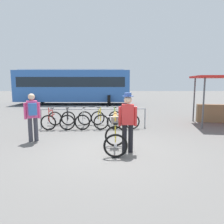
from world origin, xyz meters
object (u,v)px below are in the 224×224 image
racked_bike_white (83,119)px  racked_bike_teal (130,119)px  racked_bike_red (51,120)px  person_with_featured_bike (127,120)px  racked_bike_yellow (99,119)px  bus_distant (73,85)px  racked_bike_lime (115,119)px  featured_bicycle (115,134)px  racked_bike_black (67,119)px  pedestrian_with_backpack (32,114)px

racked_bike_white → racked_bike_teal: same height
racked_bike_red → person_with_featured_bike: (3.11, -3.28, 0.58)m
racked_bike_yellow → racked_bike_red: bearing=-176.5°
racked_bike_teal → bus_distant: bus_distant is taller
racked_bike_lime → person_with_featured_bike: (0.32, -3.45, 0.58)m
featured_bicycle → racked_bike_yellow: bearing=101.7°
racked_bike_red → person_with_featured_bike: size_ratio=0.64×
racked_bike_white → bus_distant: size_ratio=0.11×
racked_bike_lime → bus_distant: bearing=110.2°
racked_bike_black → racked_bike_yellow: same height
bus_distant → racked_bike_teal: bearing=-66.2°
racked_bike_black → person_with_featured_bike: 4.15m
racked_bike_white → racked_bike_teal: bearing=3.5°
racked_bike_teal → bus_distant: bearing=113.8°
racked_bike_black → racked_bike_white: (0.70, 0.04, -0.00)m
racked_bike_yellow → featured_bicycle: bearing=-78.3°
racked_bike_white → racked_bike_red: bearing=-176.5°
bus_distant → racked_bike_white: bearing=-77.3°
racked_bike_yellow → racked_bike_lime: 0.70m
racked_bike_red → featured_bicycle: (2.76, -3.10, 0.12)m
person_with_featured_bike → bus_distant: bus_distant is taller
racked_bike_lime → person_with_featured_bike: size_ratio=0.66×
racked_bike_black → pedestrian_with_backpack: (-0.72, -2.21, 0.57)m
person_with_featured_bike → racked_bike_red: bearing=133.5°
racked_bike_teal → pedestrian_with_backpack: size_ratio=0.69×
racked_bike_yellow → racked_bike_teal: (1.40, 0.09, -0.00)m
racked_bike_yellow → person_with_featured_bike: (1.02, -3.41, 0.58)m
featured_bicycle → pedestrian_with_backpack: pedestrian_with_backpack is taller
racked_bike_red → bus_distant: 10.16m
person_with_featured_bike → featured_bicycle: bearing=153.0°
racked_bike_teal → bus_distant: size_ratio=0.11×
racked_bike_white → racked_bike_yellow: 0.70m
racked_bike_black → pedestrian_with_backpack: 2.39m
racked_bike_white → racked_bike_teal: (2.10, 0.13, 0.00)m
racked_bike_white → featured_bicycle: featured_bicycle is taller
racked_bike_red → featured_bicycle: 4.16m
racked_bike_black → person_with_featured_bike: (2.41, -3.32, 0.58)m
racked_bike_black → bus_distant: 10.20m
racked_bike_black → racked_bike_red: bearing=-176.5°
featured_bicycle → pedestrian_with_backpack: (-2.78, 0.94, 0.45)m
racked_bike_white → racked_bike_teal: size_ratio=0.97×
racked_bike_teal → pedestrian_with_backpack: (-3.51, -2.38, 0.57)m
racked_bike_red → racked_bike_teal: same height
racked_bike_yellow → bus_distant: size_ratio=0.12×
racked_bike_yellow → person_with_featured_bike: person_with_featured_bike is taller
racked_bike_black → pedestrian_with_backpack: bearing=-108.0°
racked_bike_red → pedestrian_with_backpack: (-0.02, -2.16, 0.57)m
racked_bike_black → person_with_featured_bike: person_with_featured_bike is taller
racked_bike_red → person_with_featured_bike: person_with_featured_bike is taller
racked_bike_white → bus_distant: bearing=102.7°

